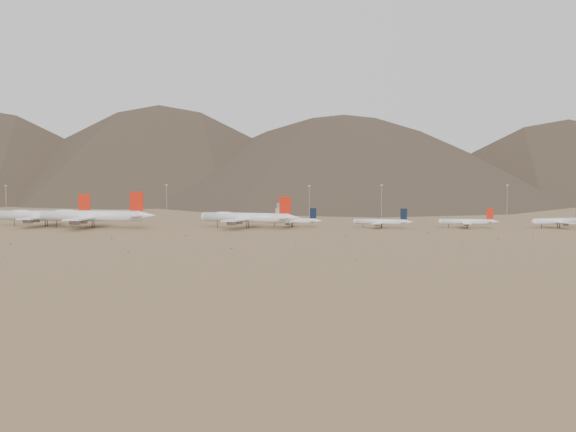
{
  "coord_description": "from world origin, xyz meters",
  "views": [
    {
      "loc": [
        36.0,
        -483.87,
        37.19
      ],
      "look_at": [
        35.49,
        30.0,
        7.44
      ],
      "focal_mm": 50.0,
      "sensor_mm": 36.0,
      "label": 1
    }
  ],
  "objects_px": {
    "widebody_west": "(45,215)",
    "narrowbody_a": "(293,221)",
    "control_tower": "(281,212)",
    "widebody_centre": "(91,216)",
    "widebody_east": "(246,217)",
    "narrowbody_b": "(382,222)"
  },
  "relations": [
    {
      "from": "widebody_west",
      "to": "widebody_east",
      "type": "bearing_deg",
      "value": 0.79
    },
    {
      "from": "widebody_centre",
      "to": "widebody_east",
      "type": "height_order",
      "value": "widebody_centre"
    },
    {
      "from": "widebody_west",
      "to": "widebody_centre",
      "type": "xyz_separation_m",
      "value": [
        34.57,
        -15.97,
        0.65
      ]
    },
    {
      "from": "narrowbody_a",
      "to": "control_tower",
      "type": "distance_m",
      "value": 85.65
    },
    {
      "from": "widebody_west",
      "to": "control_tower",
      "type": "bearing_deg",
      "value": 35.69
    },
    {
      "from": "control_tower",
      "to": "widebody_west",
      "type": "bearing_deg",
      "value": -152.41
    },
    {
      "from": "widebody_east",
      "to": "narrowbody_b",
      "type": "relative_size",
      "value": 1.75
    },
    {
      "from": "widebody_west",
      "to": "widebody_centre",
      "type": "relative_size",
      "value": 0.92
    },
    {
      "from": "widebody_centre",
      "to": "narrowbody_a",
      "type": "bearing_deg",
      "value": 12.45
    },
    {
      "from": "narrowbody_a",
      "to": "narrowbody_b",
      "type": "bearing_deg",
      "value": -0.19
    },
    {
      "from": "widebody_centre",
      "to": "narrowbody_b",
      "type": "height_order",
      "value": "widebody_centre"
    },
    {
      "from": "widebody_west",
      "to": "narrowbody_a",
      "type": "relative_size",
      "value": 1.92
    },
    {
      "from": "widebody_west",
      "to": "widebody_east",
      "type": "distance_m",
      "value": 134.22
    },
    {
      "from": "widebody_centre",
      "to": "widebody_east",
      "type": "bearing_deg",
      "value": 6.8
    },
    {
      "from": "control_tower",
      "to": "narrowbody_b",
      "type": "bearing_deg",
      "value": -56.01
    },
    {
      "from": "widebody_centre",
      "to": "widebody_west",
      "type": "bearing_deg",
      "value": 162.64
    },
    {
      "from": "widebody_east",
      "to": "narrowbody_a",
      "type": "xyz_separation_m",
      "value": [
        29.3,
        12.31,
        -2.99
      ]
    },
    {
      "from": "widebody_centre",
      "to": "control_tower",
      "type": "xyz_separation_m",
      "value": [
        119.38,
        96.44,
        -2.72
      ]
    },
    {
      "from": "widebody_centre",
      "to": "control_tower",
      "type": "height_order",
      "value": "widebody_centre"
    },
    {
      "from": "widebody_west",
      "to": "control_tower",
      "type": "xyz_separation_m",
      "value": [
        153.95,
        80.47,
        -2.07
      ]
    },
    {
      "from": "widebody_west",
      "to": "narrowbody_a",
      "type": "xyz_separation_m",
      "value": [
        162.43,
        -4.75,
        -3.34
      ]
    },
    {
      "from": "widebody_west",
      "to": "control_tower",
      "type": "distance_m",
      "value": 173.72
    }
  ]
}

